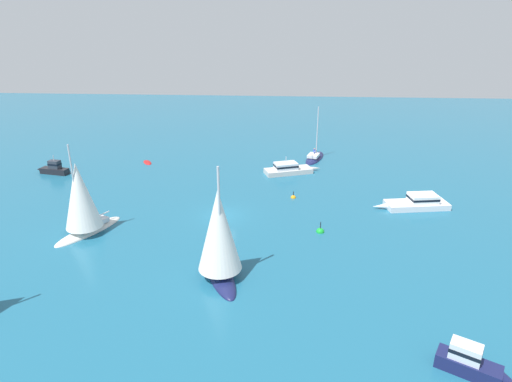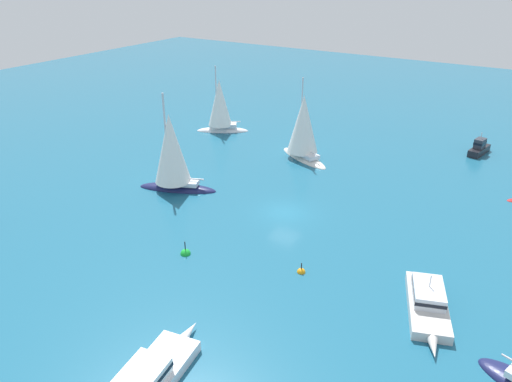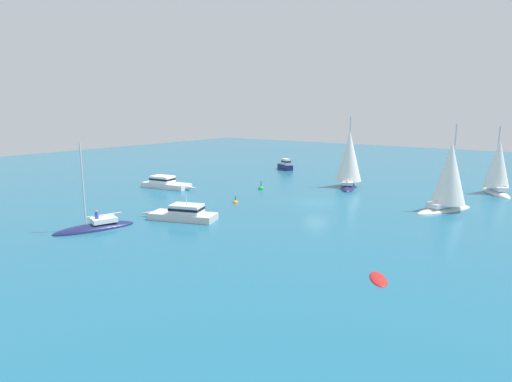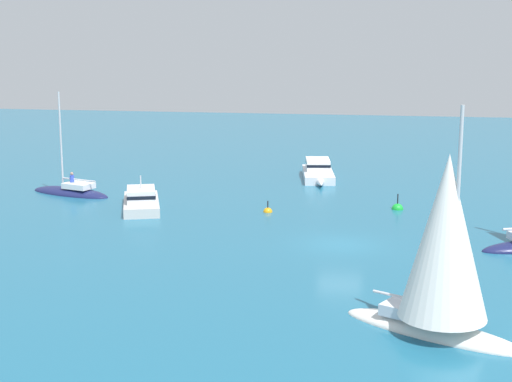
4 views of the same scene
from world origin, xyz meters
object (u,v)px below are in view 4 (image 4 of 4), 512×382
(channel_buoy, at_px, (397,209))
(mooring_buoy, at_px, (268,212))
(ketch, at_px, (443,252))
(sailboat, at_px, (71,193))
(motor_cruiser_2, at_px, (318,171))
(powerboat, at_px, (141,200))

(channel_buoy, bearing_deg, mooring_buoy, 16.50)
(ketch, bearing_deg, channel_buoy, 121.48)
(channel_buoy, height_order, mooring_buoy, channel_buoy)
(channel_buoy, xyz_separation_m, mooring_buoy, (8.64, 2.56, 0.00))
(sailboat, xyz_separation_m, channel_buoy, (-24.43, 0.81, -0.10))
(motor_cruiser_2, bearing_deg, sailboat, -69.10)
(channel_buoy, distance_m, mooring_buoy, 9.01)
(motor_cruiser_2, distance_m, mooring_buoy, 13.83)
(powerboat, distance_m, motor_cruiser_2, 17.84)
(sailboat, height_order, channel_buoy, sailboat)
(sailboat, relative_size, motor_cruiser_2, 0.96)
(powerboat, relative_size, ketch, 0.84)
(powerboat, bearing_deg, mooring_buoy, -106.01)
(sailboat, relative_size, powerboat, 1.03)
(motor_cruiser_2, xyz_separation_m, mooring_buoy, (1.91, 13.68, -0.62))
(sailboat, bearing_deg, mooring_buoy, -174.22)
(ketch, relative_size, mooring_buoy, 8.71)
(ketch, distance_m, motor_cruiser_2, 35.15)
(ketch, bearing_deg, motor_cruiser_2, 131.06)
(powerboat, distance_m, mooring_buoy, 8.83)
(motor_cruiser_2, distance_m, channel_buoy, 13.01)
(motor_cruiser_2, bearing_deg, ketch, 4.76)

